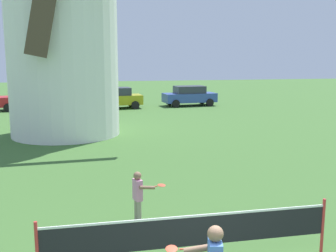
# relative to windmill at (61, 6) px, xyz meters

# --- Properties ---
(windmill) EXTENTS (9.35, 5.99, 13.11)m
(windmill) POSITION_rel_windmill_xyz_m (0.00, 0.00, 0.00)
(windmill) COLOR white
(windmill) RESTS_ON ground_plane
(tennis_net) EXTENTS (5.40, 0.06, 1.10)m
(tennis_net) POSITION_rel_windmill_xyz_m (2.73, -13.69, -5.52)
(tennis_net) COLOR red
(tennis_net) RESTS_ON ground_plane
(player_far) EXTENTS (0.78, 0.40, 1.23)m
(player_far) POSITION_rel_windmill_xyz_m (2.07, -11.53, -5.51)
(player_far) COLOR #9E937F
(player_far) RESTS_ON ground_plane
(parked_car_red) EXTENTS (4.20, 2.30, 1.56)m
(parked_car_red) POSITION_rel_windmill_xyz_m (-3.13, 10.44, -5.40)
(parked_car_red) COLOR red
(parked_car_red) RESTS_ON ground_plane
(parked_car_mustard) EXTENTS (4.01, 2.14, 1.56)m
(parked_car_mustard) POSITION_rel_windmill_xyz_m (3.20, 9.86, -5.40)
(parked_car_mustard) COLOR #999919
(parked_car_mustard) RESTS_ON ground_plane
(parked_car_blue) EXTENTS (4.24, 2.16, 1.56)m
(parked_car_blue) POSITION_rel_windmill_xyz_m (9.05, 10.39, -5.40)
(parked_car_blue) COLOR #334C99
(parked_car_blue) RESTS_ON ground_plane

